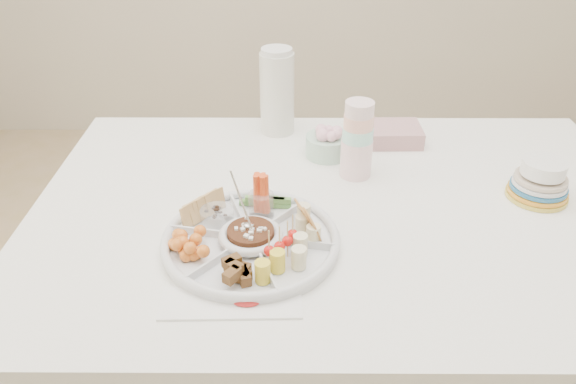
{
  "coord_description": "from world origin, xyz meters",
  "views": [
    {
      "loc": [
        -0.13,
        -1.14,
        1.51
      ],
      "look_at": [
        -0.14,
        -0.07,
        0.84
      ],
      "focal_mm": 35.0,
      "sensor_mm": 36.0,
      "label": 1
    }
  ],
  "objects_px": {
    "dining_table": "(338,319)",
    "party_tray": "(251,238)",
    "thermos": "(277,91)",
    "plate_stack": "(540,181)"
  },
  "relations": [
    {
      "from": "thermos",
      "to": "plate_stack",
      "type": "distance_m",
      "value": 0.76
    },
    {
      "from": "party_tray",
      "to": "thermos",
      "type": "xyz_separation_m",
      "value": [
        0.05,
        0.58,
        0.11
      ]
    },
    {
      "from": "party_tray",
      "to": "plate_stack",
      "type": "distance_m",
      "value": 0.73
    },
    {
      "from": "dining_table",
      "to": "party_tray",
      "type": "relative_size",
      "value": 4.0
    },
    {
      "from": "dining_table",
      "to": "thermos",
      "type": "xyz_separation_m",
      "value": [
        -0.17,
        0.41,
        0.51
      ]
    },
    {
      "from": "dining_table",
      "to": "party_tray",
      "type": "distance_m",
      "value": 0.49
    },
    {
      "from": "party_tray",
      "to": "plate_stack",
      "type": "bearing_deg",
      "value": 16.4
    },
    {
      "from": "dining_table",
      "to": "plate_stack",
      "type": "distance_m",
      "value": 0.64
    },
    {
      "from": "party_tray",
      "to": "thermos",
      "type": "relative_size",
      "value": 1.45
    },
    {
      "from": "party_tray",
      "to": "plate_stack",
      "type": "height_order",
      "value": "plate_stack"
    }
  ]
}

